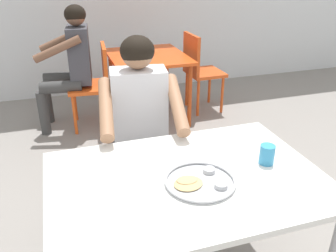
# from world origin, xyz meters

# --- Properties ---
(table_foreground) EXTENTS (1.27, 0.87, 0.72)m
(table_foreground) POSITION_xyz_m (-0.08, 0.07, 0.66)
(table_foreground) COLOR white
(table_foreground) RESTS_ON ground
(thali_tray) EXTENTS (0.32, 0.32, 0.03)m
(thali_tray) POSITION_xyz_m (-0.04, 0.01, 0.73)
(thali_tray) COLOR #B7BABF
(thali_tray) RESTS_ON table_foreground
(drinking_cup) EXTENTS (0.07, 0.07, 0.10)m
(drinking_cup) POSITION_xyz_m (0.34, 0.07, 0.77)
(drinking_cup) COLOR #338CBF
(drinking_cup) RESTS_ON table_foreground
(chair_foreground) EXTENTS (0.48, 0.50, 0.81)m
(chair_foreground) POSITION_xyz_m (-0.11, 0.94, 0.48)
(chair_foreground) COLOR #3F3F44
(chair_foreground) RESTS_ON ground
(diner_foreground) EXTENTS (0.55, 0.59, 1.24)m
(diner_foreground) POSITION_xyz_m (-0.13, 0.73, 0.73)
(diner_foreground) COLOR #323232
(diner_foreground) RESTS_ON ground
(table_background_red) EXTENTS (0.80, 0.90, 0.71)m
(table_background_red) POSITION_xyz_m (0.34, 2.39, 0.63)
(table_background_red) COLOR #E04C19
(table_background_red) RESTS_ON ground
(chair_red_left) EXTENTS (0.44, 0.47, 0.86)m
(chair_red_left) POSITION_xyz_m (-0.23, 2.35, 0.50)
(chair_red_left) COLOR #E1521B
(chair_red_left) RESTS_ON ground
(chair_red_right) EXTENTS (0.40, 0.43, 0.89)m
(chair_red_right) POSITION_xyz_m (0.95, 2.42, 0.52)
(chair_red_right) COLOR #CE4A1B
(chair_red_right) RESTS_ON ground
(patron_background) EXTENTS (0.59, 0.54, 1.24)m
(patron_background) POSITION_xyz_m (-0.44, 2.40, 0.74)
(patron_background) COLOR #3A3A3A
(patron_background) RESTS_ON ground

